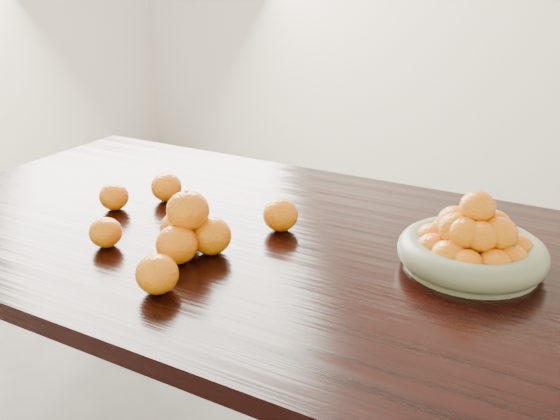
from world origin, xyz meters
The scene contains 9 objects.
dining_table centered at (0.00, 0.00, 0.66)m, with size 2.00×1.00×0.75m.
fruit_bowl centered at (0.38, 0.07, 0.80)m, with size 0.30×0.30×0.16m.
orange_pyramid centered at (-0.16, -0.16, 0.81)m, with size 0.17×0.16×0.14m.
loose_orange_0 centered at (-0.26, -0.03, 0.79)m, with size 0.08×0.08×0.08m, color orange.
loose_orange_1 centered at (-0.34, -0.22, 0.78)m, with size 0.07×0.07×0.07m, color orange.
loose_orange_2 centered at (-0.11, -0.33, 0.79)m, with size 0.08×0.08×0.08m, color orange.
loose_orange_3 centered at (-0.48, -0.04, 0.78)m, with size 0.07×0.07×0.07m, color orange.
loose_orange_4 centered at (-0.05, 0.04, 0.79)m, with size 0.08×0.08×0.08m, color orange.
loose_orange_5 centered at (-0.41, 0.07, 0.79)m, with size 0.08×0.08×0.07m, color orange.
Camera 1 is at (0.60, -1.13, 1.34)m, focal length 40.00 mm.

